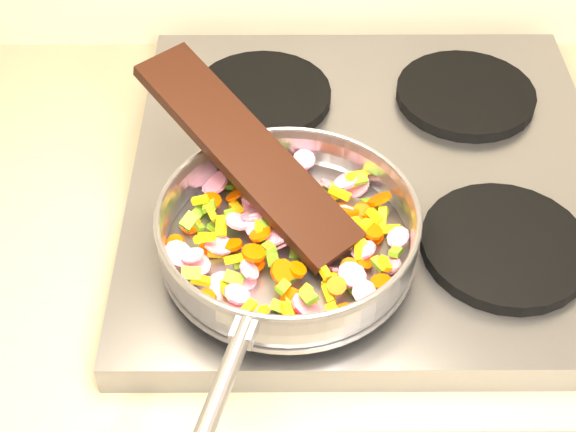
{
  "coord_description": "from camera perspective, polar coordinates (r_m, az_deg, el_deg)",
  "views": [
    {
      "loc": [
        -0.81,
        0.92,
        1.62
      ],
      "look_at": [
        -0.81,
        1.51,
        1.01
      ],
      "focal_mm": 50.0,
      "sensor_mm": 36.0,
      "label": 1
    }
  ],
  "objects": [
    {
      "name": "grate_fl",
      "position": [
        0.91,
        -2.2,
        -2.18
      ],
      "size": [
        0.19,
        0.19,
        0.02
      ],
      "primitive_type": "cylinder",
      "color": "black",
      "rests_on": "cooktop"
    },
    {
      "name": "cooktop",
      "position": [
        1.03,
        5.85,
        2.61
      ],
      "size": [
        0.6,
        0.6,
        0.04
      ],
      "primitive_type": "cube",
      "color": "#939399",
      "rests_on": "counter_top"
    },
    {
      "name": "vegetable_heap",
      "position": [
        0.88,
        0.32,
        -1.15
      ],
      "size": [
        0.27,
        0.27,
        0.05
      ],
      "color": "yellow",
      "rests_on": "saute_pan"
    },
    {
      "name": "saute_pan",
      "position": [
        0.87,
        -0.04,
        -1.04
      ],
      "size": [
        0.33,
        0.48,
        0.06
      ],
      "rotation": [
        0.0,
        0.0,
        -0.28
      ],
      "color": "#9E9EA5",
      "rests_on": "grate_fl"
    },
    {
      "name": "grate_fr",
      "position": [
        0.94,
        15.15,
        -2.05
      ],
      "size": [
        0.19,
        0.19,
        0.02
      ],
      "primitive_type": "cylinder",
      "color": "black",
      "rests_on": "cooktop"
    },
    {
      "name": "wooden_spatula",
      "position": [
        0.9,
        -3.03,
        4.61
      ],
      "size": [
        0.27,
        0.28,
        0.11
      ],
      "primitive_type": "cube",
      "rotation": [
        0.0,
        -0.29,
        2.31
      ],
      "color": "black",
      "rests_on": "saute_pan"
    },
    {
      "name": "grate_bl",
      "position": [
        1.11,
        -1.86,
        8.6
      ],
      "size": [
        0.19,
        0.19,
        0.02
      ],
      "primitive_type": "cylinder",
      "color": "black",
      "rests_on": "cooktop"
    },
    {
      "name": "grate_br",
      "position": [
        1.14,
        12.51,
        8.43
      ],
      "size": [
        0.19,
        0.19,
        0.02
      ],
      "primitive_type": "cylinder",
      "color": "black",
      "rests_on": "cooktop"
    }
  ]
}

